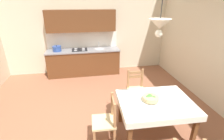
{
  "coord_description": "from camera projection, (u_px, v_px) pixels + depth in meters",
  "views": [
    {
      "loc": [
        -0.22,
        -2.85,
        2.47
      ],
      "look_at": [
        0.39,
        0.47,
        1.03
      ],
      "focal_mm": 26.25,
      "sensor_mm": 36.0,
      "label": 1
    }
  ],
  "objects": [
    {
      "name": "dining_chair_kitchen_side",
      "position": [
        136.0,
        90.0,
        4.04
      ],
      "size": [
        0.42,
        0.42,
        0.93
      ],
      "color": "#D1BC89",
      "rests_on": "ground_plane"
    },
    {
      "name": "wall_back",
      "position": [
        87.0,
        13.0,
        5.56
      ],
      "size": [
        6.26,
        0.12,
        4.17
      ],
      "primitive_type": "cube",
      "color": "beige",
      "rests_on": "ground_plane"
    },
    {
      "name": "ground_plane",
      "position": [
        98.0,
        125.0,
        3.6
      ],
      "size": [
        6.26,
        6.66,
        0.1
      ],
      "primitive_type": "cube",
      "color": "#935B42"
    },
    {
      "name": "kitchen_cabinetry",
      "position": [
        83.0,
        51.0,
        5.71
      ],
      "size": [
        2.49,
        0.63,
        2.2
      ],
      "color": "brown",
      "rests_on": "ground_plane"
    },
    {
      "name": "pendant_lamp",
      "position": [
        160.0,
        25.0,
        2.37
      ],
      "size": [
        0.32,
        0.32,
        0.8
      ],
      "color": "black"
    },
    {
      "name": "fruit_bowl",
      "position": [
        150.0,
        98.0,
        3.02
      ],
      "size": [
        0.3,
        0.3,
        0.12
      ],
      "color": "tan",
      "rests_on": "dining_table"
    },
    {
      "name": "dining_chair_tv_side",
      "position": [
        106.0,
        121.0,
        2.99
      ],
      "size": [
        0.44,
        0.44,
        0.93
      ],
      "color": "#D1BC89",
      "rests_on": "ground_plane"
    },
    {
      "name": "dining_table",
      "position": [
        155.0,
        106.0,
        3.08
      ],
      "size": [
        1.4,
        1.1,
        0.75
      ],
      "color": "brown",
      "rests_on": "ground_plane"
    }
  ]
}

